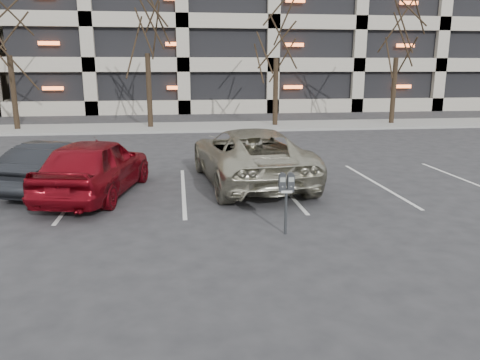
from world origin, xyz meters
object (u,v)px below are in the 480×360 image
object	(u,v)px
tree_b	(145,5)
tree_d	(399,15)
tree_c	(277,14)
car_red	(95,166)
parking_meter	(286,188)
car_dark	(61,165)
tree_a	(4,7)
suv_silver	(249,155)

from	to	relation	value
tree_b	tree_d	distance (m)	14.00
tree_c	car_red	distance (m)	16.74
parking_meter	car_dark	distance (m)	6.89
tree_a	parking_meter	bearing A→B (deg)	-58.69
tree_a	suv_silver	distance (m)	17.60
tree_c	suv_silver	bearing A→B (deg)	-104.91
parking_meter	car_dark	size ratio (longest dim) A/B	0.30
tree_b	parking_meter	xyz separation A→B (m)	(3.61, -17.43, -5.52)
tree_c	tree_d	xyz separation A→B (m)	(7.00, 0.00, 0.08)
tree_b	parking_meter	size ratio (longest dim) A/B	7.17
tree_a	parking_meter	xyz separation A→B (m)	(10.61, -17.43, -5.31)
tree_c	car_dark	size ratio (longest dim) A/B	2.05
tree_c	car_red	world-z (taller)	tree_c
tree_a	tree_c	distance (m)	14.00
tree_a	car_red	bearing A→B (deg)	-65.50
parking_meter	car_red	bearing A→B (deg)	143.32
car_red	tree_b	bearing A→B (deg)	-80.62
suv_silver	tree_d	bearing A→B (deg)	-134.44
car_red	car_dark	size ratio (longest dim) A/B	1.12
tree_c	suv_silver	size ratio (longest dim) A/B	1.40
tree_a	tree_b	world-z (taller)	tree_b
car_red	tree_a	bearing A→B (deg)	-53.36
tree_b	suv_silver	distance (m)	14.61
tree_d	car_dark	world-z (taller)	tree_d
tree_b	tree_d	xyz separation A→B (m)	(14.00, 0.00, -0.30)
parking_meter	car_red	world-z (taller)	car_red
suv_silver	car_dark	distance (m)	5.27
tree_d	tree_b	bearing A→B (deg)	180.00
tree_b	tree_c	distance (m)	7.01
tree_b	suv_silver	size ratio (longest dim) A/B	1.49
tree_c	suv_silver	xyz separation A→B (m)	(-3.46, -12.99, -5.30)
tree_b	tree_d	world-z (taller)	tree_b
car_red	car_dark	bearing A→B (deg)	-25.73
tree_b	car_red	world-z (taller)	tree_b
suv_silver	car_red	size ratio (longest dim) A/B	1.31
suv_silver	tree_b	bearing A→B (deg)	-80.36
tree_d	suv_silver	xyz separation A→B (m)	(-10.46, -12.99, -5.38)
tree_c	tree_d	size ratio (longest dim) A/B	0.99
suv_silver	car_red	distance (m)	4.30
tree_d	car_dark	xyz separation A→B (m)	(-15.72, -13.07, -5.51)
tree_b	tree_d	bearing A→B (deg)	0.00
tree_a	suv_silver	world-z (taller)	tree_a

